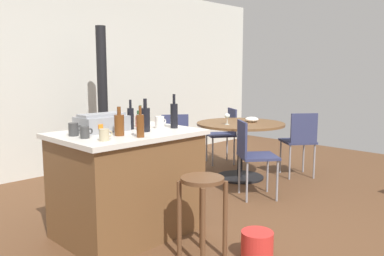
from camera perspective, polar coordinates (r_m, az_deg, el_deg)
The scene contains 25 objects.
ground_plane at distance 3.81m, azimuth 3.30°, elevation -13.69°, with size 8.80×8.80×0.00m, color brown.
back_wall at distance 5.82m, azimuth -18.20°, elevation 7.13°, with size 8.00×0.10×2.70m, color beige.
kitchen_island at distance 3.53m, azimuth -9.32°, elevation -7.76°, with size 1.19×0.88×0.91m.
wooden_stool at distance 3.01m, azimuth 1.50°, elevation -10.29°, with size 0.33×0.33×0.64m.
dining_table at distance 5.26m, azimuth 7.00°, elevation -1.09°, with size 1.15×1.15×0.74m.
folding_chair_near at distance 4.47m, azimuth 8.68°, elevation -3.50°, with size 0.56×0.56×0.87m.
folding_chair_far at distance 5.46m, azimuth 15.31°, elevation -1.52°, with size 0.56×0.56×0.88m.
folding_chair_left at distance 6.11m, azimuth 4.74°, elevation -0.48°, with size 0.55×0.55×0.85m.
folding_chair_right at distance 5.14m, azimuth -2.27°, elevation -2.07°, with size 0.56×0.56×0.85m.
wood_stove at distance 5.38m, azimuth -12.58°, elevation -1.70°, with size 0.44×0.45×2.00m.
toolbox at distance 3.48m, azimuth -12.88°, elevation 0.73°, with size 0.41×0.29×0.15m.
bottle_0 at distance 3.21m, azimuth -10.47°, elevation 0.51°, with size 0.08×0.08×0.23m.
bottle_1 at distance 3.58m, azimuth -2.61°, elevation 1.89°, with size 0.07×0.07×0.31m.
bottle_2 at distance 3.11m, azimuth -7.48°, elevation 0.42°, with size 0.06×0.06×0.25m.
bottle_3 at distance 3.84m, azimuth -7.46°, elevation 1.56°, with size 0.07×0.07×0.19m.
bottle_4 at distance 3.55m, azimuth -8.86°, elevation 1.46°, with size 0.06×0.06×0.26m.
bottle_5 at distance 3.39m, azimuth -6.77°, elevation 1.32°, with size 0.08×0.08×0.28m.
cup_0 at distance 3.15m, azimuth -15.19°, elevation -0.61°, with size 0.11×0.07×0.09m.
cup_1 at distance 3.70m, azimuth -7.51°, elevation 0.95°, with size 0.12×0.08×0.10m.
cup_2 at distance 3.29m, azimuth -16.72°, elevation -0.18°, with size 0.12×0.08×0.11m.
cup_3 at distance 3.00m, azimuth -12.53°, elevation -0.97°, with size 0.11×0.07×0.09m.
cup_4 at distance 3.58m, azimuth -4.68°, elevation 0.83°, with size 0.12×0.08×0.11m.
wine_glass at distance 5.04m, azimuth 5.11°, elevation 1.71°, with size 0.07×0.07×0.14m.
serving_bowl at distance 5.34m, azimuth 8.64°, elevation 1.25°, with size 0.18×0.18×0.07m, color white.
plastic_bucket at distance 3.16m, azimuth 9.38°, elevation -16.39°, with size 0.25×0.25×0.22m, color red.
Camera 1 is at (-2.65, -2.34, 1.42)m, focal length 36.92 mm.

